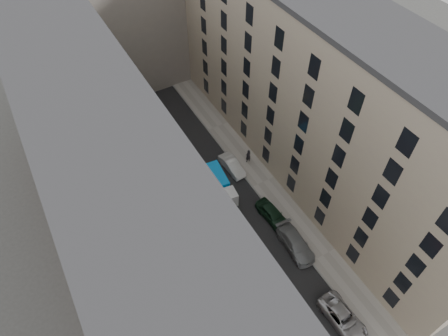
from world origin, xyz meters
TOP-DOWN VIEW (x-y plane):
  - ground at (0.00, 0.00)m, footprint 120.00×120.00m
  - road_surface at (0.00, 0.00)m, footprint 8.00×44.00m
  - sidewalk_left at (-5.50, 0.00)m, footprint 3.00×44.00m
  - sidewalk_right at (5.50, 0.00)m, footprint 3.00×44.00m
  - building_left at (-11.00, 0.00)m, footprint 8.00×44.00m
  - building_right at (11.00, 0.00)m, footprint 8.00×44.00m
  - building_endcap at (0.00, 28.00)m, footprint 18.00×12.00m
  - tarp_truck at (0.09, 1.19)m, footprint 2.76×5.81m
  - car_left_1 at (-2.80, -13.40)m, footprint 2.06×4.55m
  - car_left_2 at (-2.80, -6.17)m, footprint 2.97×5.62m
  - car_left_3 at (-3.25, -1.43)m, footprint 2.51×5.30m
  - car_left_4 at (-3.60, 3.40)m, footprint 2.20×4.25m
  - car_left_5 at (-3.31, 9.00)m, footprint 1.74×4.31m
  - car_left_6 at (-2.80, 15.82)m, footprint 2.88×4.92m
  - car_right_0 at (2.80, -17.00)m, footprint 2.44×5.08m
  - car_right_1 at (3.60, -8.80)m, footprint 2.38×5.27m
  - car_right_2 at (3.60, -4.60)m, footprint 2.11×4.50m
  - car_right_3 at (3.36, 3.60)m, footprint 1.70×4.23m
  - tree_mid at (-4.51, -1.11)m, footprint 5.15×4.86m
  - tree_far at (-5.85, 14.16)m, footprint 5.35×5.08m
  - lamp_post at (-4.89, -4.53)m, footprint 0.36×0.36m
  - pedestrian at (5.65, 3.65)m, footprint 0.73×0.50m

SIDE VIEW (x-z plane):
  - ground at x=0.00m, z-range 0.00..0.00m
  - road_surface at x=0.00m, z-range 0.00..0.02m
  - sidewalk_left at x=-5.50m, z-range 0.00..0.15m
  - sidewalk_right at x=5.50m, z-range 0.00..0.15m
  - car_left_6 at x=-2.80m, z-range 0.00..1.29m
  - car_right_3 at x=3.36m, z-range 0.00..1.37m
  - car_left_4 at x=-3.60m, z-range 0.00..1.38m
  - car_left_5 at x=-3.31m, z-range 0.00..1.39m
  - car_right_0 at x=2.80m, z-range 0.00..1.40m
  - car_left_1 at x=-2.80m, z-range 0.00..1.45m
  - car_right_2 at x=3.60m, z-range 0.00..1.49m
  - car_left_3 at x=-3.25m, z-range 0.00..1.49m
  - car_right_1 at x=3.60m, z-range 0.00..1.50m
  - car_left_2 at x=-2.80m, z-range 0.00..1.51m
  - pedestrian at x=5.65m, z-range 0.15..2.07m
  - tarp_truck at x=0.09m, z-range 0.13..2.72m
  - lamp_post at x=-4.89m, z-range 0.87..6.45m
  - tree_mid at x=-4.51m, z-range 1.48..9.62m
  - tree_far at x=-5.85m, z-range 1.54..10.04m
  - building_endcap at x=0.00m, z-range 0.00..18.00m
  - building_left at x=-11.00m, z-range 0.00..20.00m
  - building_right at x=11.00m, z-range 0.00..20.00m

